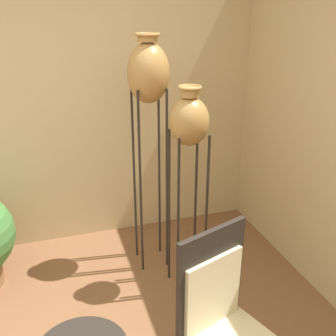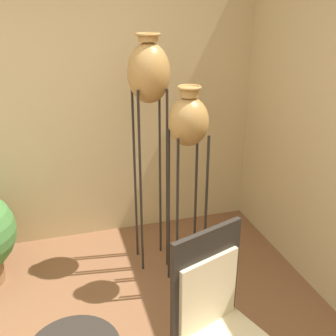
{
  "view_description": "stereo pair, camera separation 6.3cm",
  "coord_description": "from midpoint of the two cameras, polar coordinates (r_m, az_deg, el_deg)",
  "views": [
    {
      "loc": [
        0.12,
        -1.45,
        2.12
      ],
      "look_at": [
        0.97,
        1.22,
        0.96
      ],
      "focal_mm": 42.0,
      "sensor_mm": 36.0,
      "label": 1
    },
    {
      "loc": [
        0.18,
        -1.47,
        2.12
      ],
      "look_at": [
        0.97,
        1.22,
        0.96
      ],
      "focal_mm": 42.0,
      "sensor_mm": 36.0,
      "label": 2
    }
  ],
  "objects": [
    {
      "name": "wall_back",
      "position": [
        3.61,
        -18.53,
        8.99
      ],
      "size": [
        8.08,
        0.06,
        2.7
      ],
      "color": "#D1B784",
      "rests_on": "ground_plane"
    },
    {
      "name": "vase_stand_tall",
      "position": [
        3.01,
        -2.19,
        12.92
      ],
      "size": [
        0.32,
        0.32,
        1.94
      ],
      "color": "#28231E",
      "rests_on": "ground_plane"
    },
    {
      "name": "vase_stand_medium",
      "position": [
        2.76,
        3.65,
        5.96
      ],
      "size": [
        0.28,
        0.28,
        1.63
      ],
      "color": "#28231E",
      "rests_on": "ground_plane"
    },
    {
      "name": "chair",
      "position": [
        2.19,
        8.62,
        -21.6
      ],
      "size": [
        0.59,
        0.61,
        1.1
      ],
      "rotation": [
        0.0,
        0.0,
        0.34
      ],
      "color": "#28231E",
      "rests_on": "ground_plane"
    }
  ]
}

